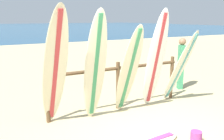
% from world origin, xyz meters
% --- Properties ---
extents(ground_plane, '(120.00, 120.00, 0.00)m').
position_xyz_m(ground_plane, '(0.00, 0.00, 0.00)').
color(ground_plane, '#CCB784').
extents(surfboard_rack, '(3.53, 0.09, 1.16)m').
position_xyz_m(surfboard_rack, '(0.11, 1.58, 0.77)').
color(surfboard_rack, brown).
rests_on(surfboard_rack, ground).
extents(surfboard_leaning_far_left, '(0.56, 1.02, 2.46)m').
position_xyz_m(surfboard_leaning_far_left, '(-1.51, 1.20, 1.23)').
color(surfboard_leaning_far_left, beige).
rests_on(surfboard_leaning_far_left, ground).
extents(surfboard_leaning_left, '(0.50, 0.64, 2.39)m').
position_xyz_m(surfboard_leaning_left, '(-0.69, 1.14, 1.19)').
color(surfboard_leaning_left, beige).
rests_on(surfboard_leaning_left, ground).
extents(surfboard_leaning_center_left, '(0.63, 0.82, 2.08)m').
position_xyz_m(surfboard_leaning_center_left, '(0.15, 1.15, 1.04)').
color(surfboard_leaning_center_left, beige).
rests_on(surfboard_leaning_center_left, ground).
extents(surfboard_leaning_center, '(0.49, 0.65, 2.41)m').
position_xyz_m(surfboard_leaning_center, '(0.92, 1.18, 1.21)').
color(surfboard_leaning_center, white).
rests_on(surfboard_leaning_center, ground).
extents(surfboard_leaning_center_right, '(0.64, 0.99, 1.93)m').
position_xyz_m(surfboard_leaning_center_right, '(1.70, 1.15, 0.96)').
color(surfboard_leaning_center_right, silver).
rests_on(surfboard_leaning_center_right, ground).
extents(beachgoer_standing, '(0.26, 0.30, 1.60)m').
position_xyz_m(beachgoer_standing, '(2.67, 2.10, 0.88)').
color(beachgoer_standing, '#3F9966').
rests_on(beachgoer_standing, ground).
extents(sand_bucket, '(0.20, 0.20, 0.22)m').
position_xyz_m(sand_bucket, '(0.49, -0.56, 0.11)').
color(sand_bucket, '#A53F8C').
rests_on(sand_bucket, ground).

